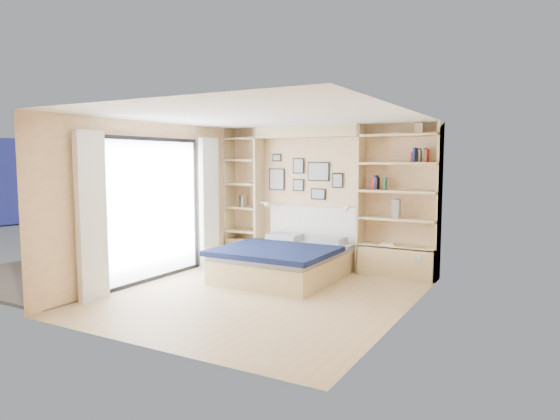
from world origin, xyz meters
The scene contains 8 objects.
ground centered at (0.00, 0.00, 0.00)m, with size 4.50×4.50×0.00m, color tan.
room_shell centered at (-0.39, 1.52, 1.08)m, with size 4.50×4.50×4.50m.
bed centered at (-0.23, 1.15, 0.28)m, with size 1.78×2.19×1.07m.
photo_gallery centered at (-0.45, 2.22, 1.60)m, with size 1.48×0.02×0.82m.
reading_lamps centered at (-0.30, 2.00, 1.10)m, with size 1.92×0.12×0.15m.
shelf_decor centered at (1.09, 2.07, 1.70)m, with size 3.49×0.23×2.03m.
deck centered at (-3.60, 0.00, 0.00)m, with size 3.20×4.00×0.05m, color #695A4D.
deck_chair centered at (-2.98, 0.47, 0.33)m, with size 0.64×0.80×0.70m.
Camera 1 is at (3.57, -5.89, 1.90)m, focal length 32.00 mm.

